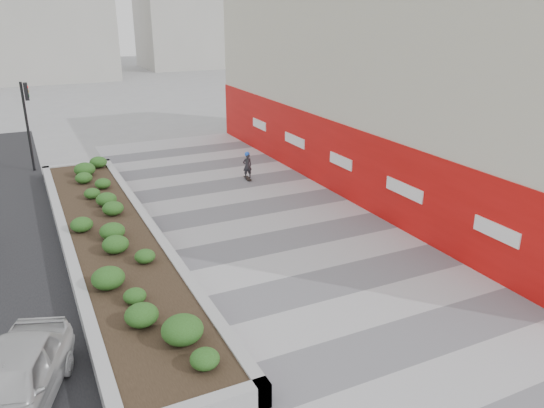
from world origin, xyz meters
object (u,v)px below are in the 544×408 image
at_px(car_white, 12,383).
at_px(traffic_signal_near, 27,113).
at_px(planter, 111,235).
at_px(skateboarder, 247,165).

bearing_deg(car_white, traffic_signal_near, 106.47).
bearing_deg(planter, traffic_signal_near, 99.35).
bearing_deg(skateboarder, traffic_signal_near, 153.89).
relative_size(traffic_signal_near, car_white, 1.09).
distance_m(traffic_signal_near, skateboarder, 10.58).
height_order(traffic_signal_near, car_white, traffic_signal_near).
distance_m(traffic_signal_near, car_white, 17.61).
xyz_separation_m(skateboarder, car_white, (-9.88, -11.64, -0.01)).
height_order(planter, traffic_signal_near, traffic_signal_near).
height_order(planter, skateboarder, skateboarder).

